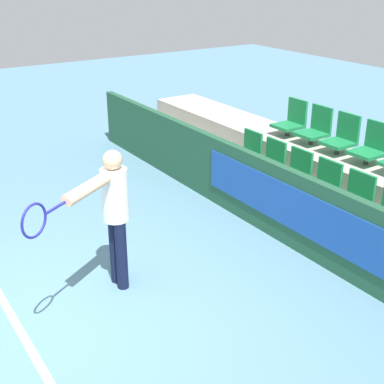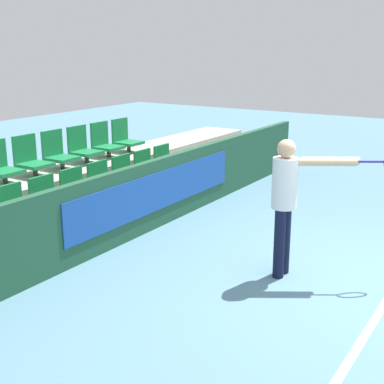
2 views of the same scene
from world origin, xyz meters
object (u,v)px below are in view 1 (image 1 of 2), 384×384
object	(u,v)px
tennis_player	(111,208)
stadium_chair_8	(316,128)
stadium_chair_4	(354,199)
stadium_chair_3	(323,185)
stadium_chair_10	(371,146)
stadium_chair_0	(247,153)
stadium_chair_2	(295,173)
stadium_chair_9	(342,137)
stadium_chair_1	(270,162)
stadium_chair_7	(292,120)

from	to	relation	value
tennis_player	stadium_chair_8	bearing A→B (deg)	70.94
stadium_chair_4	tennis_player	distance (m)	3.15
stadium_chair_3	stadium_chair_10	bearing A→B (deg)	90.00
stadium_chair_0	stadium_chair_4	size ratio (longest dim) A/B	1.00
stadium_chair_2	stadium_chair_10	distance (m)	1.14
stadium_chair_0	stadium_chair_2	bearing A→B (deg)	0.00
stadium_chair_2	stadium_chair_4	xyz separation A→B (m)	(1.09, 0.00, 0.00)
stadium_chair_9	stadium_chair_1	bearing A→B (deg)	-120.58
stadium_chair_8	tennis_player	size ratio (longest dim) A/B	0.36
stadium_chair_2	stadium_chair_7	size ratio (longest dim) A/B	1.00
stadium_chair_3	stadium_chair_4	size ratio (longest dim) A/B	1.00
stadium_chair_10	stadium_chair_0	bearing A→B (deg)	-150.57
stadium_chair_3	stadium_chair_8	distance (m)	1.48
stadium_chair_0	stadium_chair_3	world-z (taller)	same
stadium_chair_9	stadium_chair_2	bearing A→B (deg)	-90.00
stadium_chair_4	stadium_chair_7	xyz separation A→B (m)	(-2.18, 0.92, 0.39)
stadium_chair_7	stadium_chair_9	distance (m)	1.09
stadium_chair_0	stadium_chair_9	xyz separation A→B (m)	(1.09, 0.92, 0.39)
stadium_chair_9	stadium_chair_4	bearing A→B (deg)	-40.24
stadium_chair_1	tennis_player	xyz separation A→B (m)	(0.89, -3.04, 0.36)
stadium_chair_8	stadium_chair_0	bearing A→B (deg)	-120.58
stadium_chair_7	stadium_chair_2	bearing A→B (deg)	-40.24
stadium_chair_4	stadium_chair_10	world-z (taller)	stadium_chair_10
stadium_chair_9	stadium_chair_10	distance (m)	0.55
stadium_chair_2	stadium_chair_7	bearing A→B (deg)	139.76
stadium_chair_7	stadium_chair_9	world-z (taller)	same
tennis_player	stadium_chair_4	bearing A→B (deg)	44.48
stadium_chair_3	stadium_chair_9	bearing A→B (deg)	120.58
stadium_chair_3	stadium_chair_7	world-z (taller)	stadium_chair_7
stadium_chair_0	stadium_chair_9	size ratio (longest dim) A/B	1.00
stadium_chair_3	stadium_chair_9	size ratio (longest dim) A/B	1.00
stadium_chair_2	stadium_chair_3	distance (m)	0.55
stadium_chair_7	stadium_chair_8	xyz separation A→B (m)	(0.55, 0.00, 0.00)
stadium_chair_4	stadium_chair_8	xyz separation A→B (m)	(-1.64, 0.92, 0.39)
stadium_chair_1	stadium_chair_4	bearing A→B (deg)	0.00
stadium_chair_0	stadium_chair_10	size ratio (longest dim) A/B	1.00
stadium_chair_0	stadium_chair_8	bearing A→B (deg)	59.42
stadium_chair_3	stadium_chair_8	bearing A→B (deg)	139.76
stadium_chair_3	stadium_chair_8	size ratio (longest dim) A/B	1.00
stadium_chair_1	stadium_chair_10	distance (m)	1.48
stadium_chair_2	stadium_chair_10	world-z (taller)	stadium_chair_10
stadium_chair_8	stadium_chair_7	bearing A→B (deg)	180.00
stadium_chair_1	stadium_chair_2	distance (m)	0.55
stadium_chair_1	stadium_chair_3	world-z (taller)	same
stadium_chair_2	stadium_chair_9	xyz separation A→B (m)	(0.00, 0.92, 0.39)
stadium_chair_1	stadium_chair_8	bearing A→B (deg)	90.00
stadium_chair_0	stadium_chair_1	size ratio (longest dim) A/B	1.00
stadium_chair_3	stadium_chair_10	size ratio (longest dim) A/B	1.00
stadium_chair_8	stadium_chair_9	bearing A→B (deg)	0.00
stadium_chair_2	stadium_chair_9	world-z (taller)	stadium_chair_9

